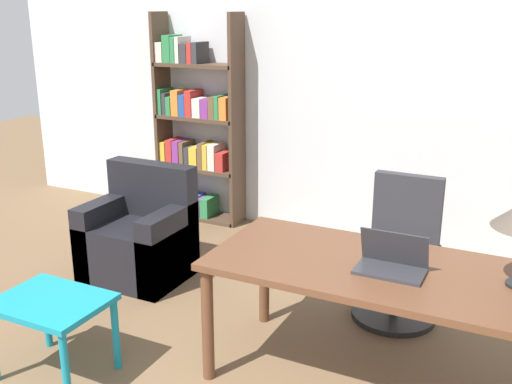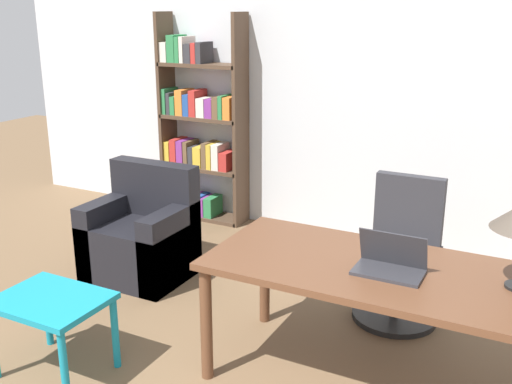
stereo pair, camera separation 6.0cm
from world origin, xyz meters
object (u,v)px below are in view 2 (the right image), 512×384
at_px(desk, 376,281).
at_px(office_chair, 401,257).
at_px(side_table_blue, 52,310).
at_px(armchair, 141,239).
at_px(bookshelf, 199,131).
at_px(laptop, 390,264).

height_order(desk, office_chair, office_chair).
bearing_deg(side_table_blue, desk, 23.79).
height_order(armchair, bookshelf, bookshelf).
xyz_separation_m(laptop, side_table_blue, (-1.77, -0.71, -0.38)).
height_order(office_chair, armchair, office_chair).
bearing_deg(bookshelf, side_table_blue, -74.99).
xyz_separation_m(office_chair, armchair, (-2.01, -0.30, -0.12)).
xyz_separation_m(office_chair, side_table_blue, (-1.62, -1.63, -0.02)).
bearing_deg(laptop, bookshelf, 140.74).
distance_m(office_chair, armchair, 2.04).
xyz_separation_m(desk, bookshelf, (-2.43, 2.01, 0.25)).
bearing_deg(laptop, armchair, 163.80).
height_order(desk, armchair, armchair).
xyz_separation_m(laptop, office_chair, (-0.16, 0.93, -0.35)).
relative_size(desk, armchair, 2.07).
height_order(laptop, side_table_blue, laptop).
relative_size(side_table_blue, bookshelf, 0.31).
distance_m(laptop, office_chair, 1.00).
height_order(side_table_blue, armchair, armchair).
relative_size(desk, side_table_blue, 2.97).
bearing_deg(laptop, office_chair, 99.53).
bearing_deg(bookshelf, office_chair, -25.53).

